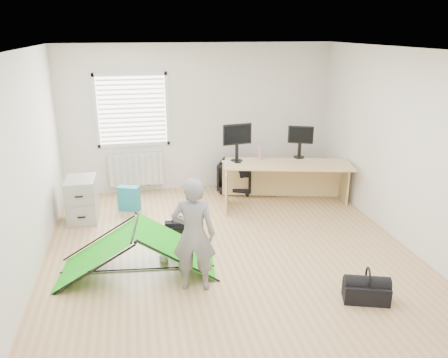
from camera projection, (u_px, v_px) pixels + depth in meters
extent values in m
plane|color=tan|center=(230.00, 253.00, 6.02)|extent=(5.50, 5.50, 0.00)
cube|color=silver|center=(198.00, 118.00, 8.12)|extent=(5.00, 0.02, 2.70)
cube|color=silver|center=(132.00, 110.00, 7.79)|extent=(1.20, 0.06, 1.20)
cube|color=silver|center=(136.00, 169.00, 8.11)|extent=(1.00, 0.12, 0.60)
cube|color=tan|center=(287.00, 184.00, 7.60)|extent=(2.28, 1.20, 0.74)
cube|color=#A5A8AA|center=(82.00, 199.00, 6.96)|extent=(0.46, 0.61, 0.70)
cube|color=black|center=(237.00, 148.00, 7.50)|extent=(0.52, 0.18, 0.49)
cube|color=black|center=(300.00, 146.00, 7.74)|extent=(0.44, 0.26, 0.42)
cube|color=beige|center=(235.00, 161.00, 7.56)|extent=(0.44, 0.16, 0.02)
cylinder|color=#BF6B85|center=(260.00, 153.00, 7.65)|extent=(0.09, 0.09, 0.23)
imported|color=black|center=(237.00, 176.00, 8.25)|extent=(0.85, 0.86, 0.60)
imported|color=slate|center=(194.00, 235.00, 5.01)|extent=(0.57, 0.45, 1.39)
cube|color=#B6BCBF|center=(266.00, 184.00, 8.26)|extent=(0.62, 0.54, 0.29)
cube|color=teal|center=(129.00, 198.00, 7.38)|extent=(0.39, 0.27, 0.42)
cube|color=black|center=(179.00, 231.00, 6.35)|extent=(0.40, 0.16, 0.29)
cube|color=silver|center=(164.00, 258.00, 5.82)|extent=(0.12, 0.12, 0.09)
cube|color=black|center=(366.00, 292.00, 4.94)|extent=(0.56, 0.40, 0.22)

